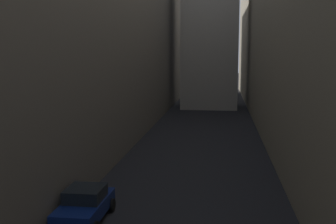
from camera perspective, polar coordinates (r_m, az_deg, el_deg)
name	(u,v)px	position (r m, az deg, el deg)	size (l,w,h in m)	color
ground_plane	(202,136)	(40.10, 4.59, -3.29)	(264.00, 264.00, 0.00)	black
building_block_left	(79,35)	(43.77, -12.00, 10.20)	(14.04, 108.00, 19.29)	#60594F
building_block_right	(325,28)	(42.43, 20.53, 10.66)	(11.51, 108.00, 20.34)	gray
parked_car_left_far	(85,205)	(20.37, -11.22, -12.24)	(2.05, 4.17, 1.61)	navy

